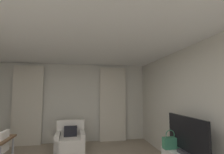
% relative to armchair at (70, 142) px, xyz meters
% --- Properties ---
extents(wall_window, '(5.12, 0.06, 2.60)m').
position_rel_armchair_xyz_m(wall_window, '(-0.02, 0.92, 1.02)').
color(wall_window, beige).
rests_on(wall_window, ground).
extents(wall_right, '(0.06, 6.12, 2.60)m').
position_rel_armchair_xyz_m(wall_right, '(2.51, -2.11, 1.02)').
color(wall_right, beige).
rests_on(wall_right, ground).
extents(ceiling, '(5.12, 6.12, 0.06)m').
position_rel_armchair_xyz_m(ceiling, '(-0.02, -2.11, 2.35)').
color(ceiling, white).
rests_on(ceiling, wall_left).
extents(curtain_left_panel, '(0.90, 0.06, 2.50)m').
position_rel_armchair_xyz_m(curtain_left_panel, '(-1.39, 0.79, 0.97)').
color(curtain_left_panel, beige).
rests_on(curtain_left_panel, ground).
extents(curtain_right_panel, '(0.90, 0.06, 2.50)m').
position_rel_armchair_xyz_m(curtain_right_panel, '(1.36, 0.79, 0.97)').
color(curtain_right_panel, beige).
rests_on(curtain_right_panel, ground).
extents(armchair, '(0.81, 0.81, 0.83)m').
position_rel_armchair_xyz_m(armchair, '(0.00, 0.00, 0.00)').
color(armchair, silver).
rests_on(armchair, ground).
extents(tv_flatscreen, '(0.20, 1.13, 0.69)m').
position_rel_armchair_xyz_m(tv_flatscreen, '(2.20, -2.04, 0.57)').
color(tv_flatscreen, '#333338').
rests_on(tv_flatscreen, tv_console).
extents(handbag_primary, '(0.30, 0.14, 0.37)m').
position_rel_armchair_xyz_m(handbag_primary, '(2.07, -1.68, 0.36)').
color(handbag_primary, '#387F5B').
rests_on(handbag_primary, tv_console).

